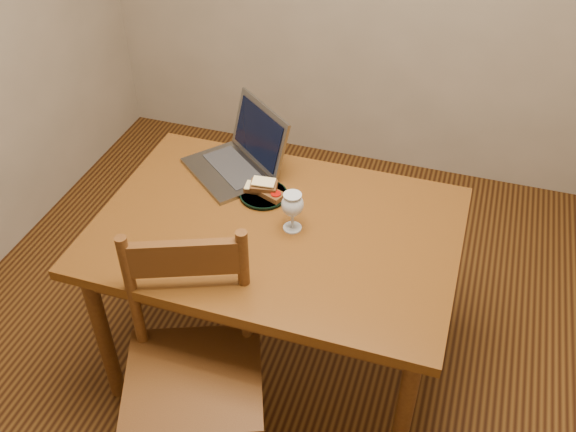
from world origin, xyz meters
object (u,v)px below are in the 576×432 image
(table, at_px, (277,244))
(laptop, at_px, (242,154))
(plate, at_px, (264,195))
(milk_glass, at_px, (292,212))
(chair, at_px, (192,363))

(table, relative_size, laptop, 2.78)
(table, xyz_separation_m, laptop, (-0.25, 0.31, 0.15))
(plate, xyz_separation_m, milk_glass, (0.16, -0.14, 0.07))
(plate, height_order, laptop, laptop)
(chair, xyz_separation_m, milk_glass, (0.18, 0.51, 0.29))
(table, height_order, laptop, laptop)
(plate, relative_size, laptop, 0.39)
(table, bearing_deg, chair, -104.12)
(table, distance_m, plate, 0.21)
(chair, xyz_separation_m, laptop, (-0.12, 0.81, 0.28))
(chair, distance_m, milk_glass, 0.62)
(milk_glass, bearing_deg, plate, 138.31)
(plate, relative_size, milk_glass, 1.18)
(laptop, bearing_deg, plate, -7.52)
(plate, xyz_separation_m, laptop, (-0.15, 0.16, 0.06))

